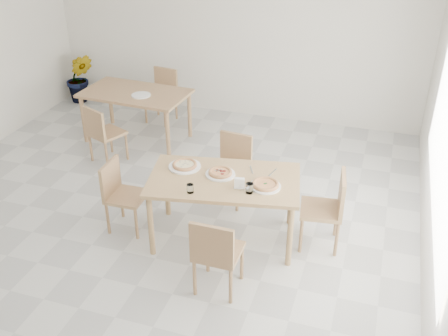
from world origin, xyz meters
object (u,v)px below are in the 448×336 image
(chair_east, at_px, (329,205))
(pizza_margherita, at_px, (265,184))
(chair_north, at_px, (232,163))
(chair_back_s, at_px, (102,131))
(pizza_pepperoni, at_px, (220,172))
(second_table, at_px, (135,97))
(plate_margherita, at_px, (265,186))
(tumbler_b, at_px, (250,188))
(chair_south, at_px, (216,251))
(plate_empty, at_px, (141,95))
(tumbler_a, at_px, (190,188))
(main_table, at_px, (224,185))
(plate_pepperoni, at_px, (220,174))
(potted_plant, at_px, (80,78))
(plate_mushroom, at_px, (185,166))
(chair_back_n, at_px, (163,91))
(pizza_mushroom, at_px, (185,165))
(napkin_holder, at_px, (239,184))
(chair_west, at_px, (120,191))

(chair_east, xyz_separation_m, pizza_margherita, (-0.63, -0.25, 0.28))
(chair_north, relative_size, chair_back_s, 1.01)
(pizza_pepperoni, distance_m, second_table, 2.70)
(chair_north, xyz_separation_m, chair_east, (1.24, -0.59, 0.02))
(second_table, bearing_deg, pizza_pepperoni, -41.17)
(plate_margherita, bearing_deg, tumbler_b, -128.72)
(chair_south, xyz_separation_m, pizza_margherita, (0.25, 0.81, 0.30))
(plate_empty, bearing_deg, tumbler_a, -54.03)
(chair_south, relative_size, second_table, 0.53)
(pizza_margherita, xyz_separation_m, chair_back_s, (-2.54, 1.17, -0.31))
(main_table, distance_m, chair_south, 0.88)
(pizza_pepperoni, height_order, chair_back_s, chair_back_s)
(chair_south, relative_size, tumbler_a, 9.27)
(plate_margherita, height_order, chair_back_s, chair_back_s)
(plate_margherita, xyz_separation_m, plate_pepperoni, (-0.51, 0.09, 0.00))
(second_table, xyz_separation_m, potted_plant, (-1.61, 1.07, -0.24))
(plate_mushroom, relative_size, chair_back_n, 0.41)
(second_table, bearing_deg, pizza_mushroom, -47.48)
(chair_back_s, bearing_deg, tumbler_b, 174.26)
(chair_east, height_order, potted_plant, chair_east)
(plate_margherita, bearing_deg, pizza_margherita, 90.00)
(chair_south, bearing_deg, plate_pepperoni, -73.69)
(chair_north, relative_size, chair_back_n, 0.99)
(chair_north, distance_m, pizza_margherita, 1.08)
(pizza_mushroom, distance_m, plate_empty, 2.21)
(tumbler_a, xyz_separation_m, chair_back_n, (-1.68, 3.11, -0.31))
(second_table, bearing_deg, potted_plant, 149.86)
(potted_plant, bearing_deg, plate_pepperoni, -39.95)
(chair_east, distance_m, plate_empty, 3.34)
(napkin_holder, relative_size, potted_plant, 0.14)
(pizza_mushroom, distance_m, tumbler_b, 0.85)
(plate_empty, bearing_deg, pizza_margherita, -39.46)
(plate_margherita, xyz_separation_m, plate_empty, (-2.28, 1.88, 0.00))
(main_table, distance_m, chair_north, 0.86)
(plate_pepperoni, distance_m, pizza_mushroom, 0.42)
(chair_west, height_order, pizza_pepperoni, chair_west)
(main_table, relative_size, plate_margherita, 5.38)
(pizza_pepperoni, height_order, second_table, pizza_pepperoni)
(pizza_mushroom, bearing_deg, tumbler_a, -62.25)
(main_table, bearing_deg, pizza_margherita, -14.30)
(napkin_holder, height_order, plate_empty, napkin_holder)
(pizza_margherita, xyz_separation_m, napkin_holder, (-0.24, -0.12, 0.03))
(chair_north, relative_size, pizza_pepperoni, 3.07)
(chair_south, relative_size, potted_plant, 0.97)
(chair_north, bearing_deg, tumbler_b, -57.48)
(chair_south, height_order, tumbler_b, tumbler_b)
(pizza_mushroom, distance_m, tumbler_a, 0.52)
(napkin_holder, bearing_deg, tumbler_b, -28.25)
(main_table, bearing_deg, second_table, 124.89)
(tumbler_b, xyz_separation_m, napkin_holder, (-0.11, 0.03, 0.01))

